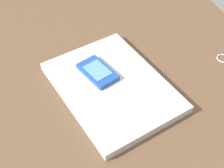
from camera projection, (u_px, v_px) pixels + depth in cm
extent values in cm
cube|color=brown|center=(139.00, 106.00, 75.85)|extent=(120.00, 80.00, 3.00)
cube|color=#B7BABC|center=(112.00, 87.00, 76.82)|extent=(36.05, 29.56, 2.08)
cube|color=#1E479E|center=(98.00, 72.00, 78.10)|extent=(11.57, 8.79, 1.08)
cube|color=#5993E0|center=(97.00, 70.00, 77.66)|extent=(7.47, 6.35, 0.14)
torus|color=silver|center=(223.00, 59.00, 85.10)|extent=(3.51, 3.51, 0.36)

